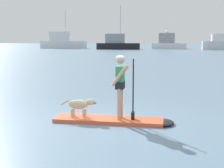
{
  "coord_description": "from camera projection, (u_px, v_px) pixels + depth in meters",
  "views": [
    {
      "loc": [
        0.87,
        -8.18,
        2.21
      ],
      "look_at": [
        0.0,
        1.0,
        0.9
      ],
      "focal_mm": 49.68,
      "sensor_mm": 36.0,
      "label": 1
    }
  ],
  "objects": [
    {
      "name": "ground_plane",
      "position": [
        109.0,
        122.0,
        8.46
      ],
      "size": [
        400.0,
        400.0,
        0.0
      ],
      "primitive_type": "plane",
      "color": "slate"
    },
    {
      "name": "paddleboard",
      "position": [
        117.0,
        120.0,
        8.41
      ],
      "size": [
        3.28,
        0.98,
        0.1
      ],
      "color": "#E55933",
      "rests_on": "ground_plane"
    },
    {
      "name": "moored_boat_far_port",
      "position": [
        63.0,
        42.0,
        82.24
      ],
      "size": [
        12.07,
        3.62,
        9.62
      ],
      "color": "white",
      "rests_on": "ground_plane"
    },
    {
      "name": "moored_boat_port",
      "position": [
        168.0,
        43.0,
        78.5
      ],
      "size": [
        9.01,
        5.24,
        4.6
      ],
      "color": "white",
      "rests_on": "ground_plane"
    },
    {
      "name": "moored_boat_center",
      "position": [
        224.0,
        43.0,
        70.46
      ],
      "size": [
        10.22,
        3.67,
        12.92
      ],
      "color": "silver",
      "rests_on": "ground_plane"
    },
    {
      "name": "moored_boat_far_starboard",
      "position": [
        117.0,
        43.0,
        73.6
      ],
      "size": [
        10.26,
        2.75,
        10.28
      ],
      "color": "black",
      "rests_on": "ground_plane"
    },
    {
      "name": "dog",
      "position": [
        80.0,
        105.0,
        8.53
      ],
      "size": [
        1.02,
        0.26,
        0.52
      ],
      "color": "#CCB78C",
      "rests_on": "paddleboard"
    },
    {
      "name": "person_paddler",
      "position": [
        121.0,
        82.0,
        8.25
      ],
      "size": [
        0.62,
        0.5,
        1.71
      ],
      "color": "tan",
      "rests_on": "paddleboard"
    }
  ]
}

